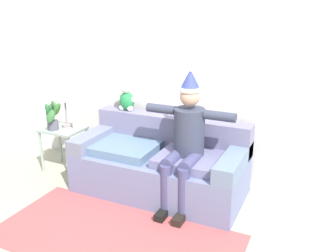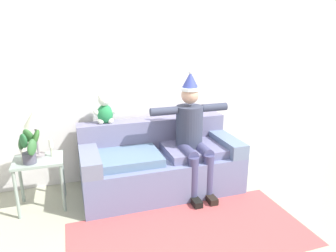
{
  "view_description": "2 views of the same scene",
  "coord_description": "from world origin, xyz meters",
  "px_view_note": "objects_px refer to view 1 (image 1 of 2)",
  "views": [
    {
      "loc": [
        1.71,
        -2.55,
        2.14
      ],
      "look_at": [
        0.12,
        0.93,
        0.86
      ],
      "focal_mm": 38.36,
      "sensor_mm": 36.0,
      "label": 1
    },
    {
      "loc": [
        -1.05,
        -2.54,
        1.96
      ],
      "look_at": [
        0.06,
        0.83,
        0.89
      ],
      "focal_mm": 32.87,
      "sensor_mm": 36.0,
      "label": 2
    }
  ],
  "objects_px": {
    "person_seated": "(186,138)",
    "couch": "(161,164)",
    "candle_tall": "(52,117)",
    "potted_plant": "(52,115)",
    "candle_short": "(73,119)",
    "side_table": "(63,135)",
    "table_lamp": "(64,95)",
    "teddy_bear": "(127,97)"
  },
  "relations": [
    {
      "from": "person_seated",
      "to": "couch",
      "type": "bearing_deg",
      "value": 156.27
    },
    {
      "from": "person_seated",
      "to": "candle_tall",
      "type": "bearing_deg",
      "value": 176.5
    },
    {
      "from": "potted_plant",
      "to": "candle_short",
      "type": "distance_m",
      "value": 0.26
    },
    {
      "from": "candle_tall",
      "to": "candle_short",
      "type": "height_order",
      "value": "candle_tall"
    },
    {
      "from": "side_table",
      "to": "table_lamp",
      "type": "height_order",
      "value": "table_lamp"
    },
    {
      "from": "candle_tall",
      "to": "potted_plant",
      "type": "bearing_deg",
      "value": -41.69
    },
    {
      "from": "side_table",
      "to": "teddy_bear",
      "type": "bearing_deg",
      "value": 21.53
    },
    {
      "from": "side_table",
      "to": "person_seated",
      "type": "bearing_deg",
      "value": -4.42
    },
    {
      "from": "candle_tall",
      "to": "couch",
      "type": "bearing_deg",
      "value": 1.59
    },
    {
      "from": "couch",
      "to": "side_table",
      "type": "bearing_deg",
      "value": -179.03
    },
    {
      "from": "couch",
      "to": "teddy_bear",
      "type": "bearing_deg",
      "value": 154.87
    },
    {
      "from": "side_table",
      "to": "table_lamp",
      "type": "distance_m",
      "value": 0.54
    },
    {
      "from": "person_seated",
      "to": "side_table",
      "type": "relative_size",
      "value": 2.58
    },
    {
      "from": "candle_tall",
      "to": "side_table",
      "type": "bearing_deg",
      "value": 7.59
    },
    {
      "from": "candle_short",
      "to": "side_table",
      "type": "bearing_deg",
      "value": -165.08
    },
    {
      "from": "couch",
      "to": "teddy_bear",
      "type": "relative_size",
      "value": 5.23
    },
    {
      "from": "teddy_bear",
      "to": "candle_short",
      "type": "bearing_deg",
      "value": -157.05
    },
    {
      "from": "person_seated",
      "to": "potted_plant",
      "type": "xyz_separation_m",
      "value": [
        -1.88,
        0.04,
        0.01
      ]
    },
    {
      "from": "teddy_bear",
      "to": "potted_plant",
      "type": "bearing_deg",
      "value": -154.48
    },
    {
      "from": "side_table",
      "to": "potted_plant",
      "type": "xyz_separation_m",
      "value": [
        -0.06,
        -0.1,
        0.3
      ]
    },
    {
      "from": "table_lamp",
      "to": "candle_short",
      "type": "xyz_separation_m",
      "value": [
        0.14,
        -0.05,
        -0.3
      ]
    },
    {
      "from": "person_seated",
      "to": "side_table",
      "type": "distance_m",
      "value": 1.85
    },
    {
      "from": "couch",
      "to": "candle_tall",
      "type": "relative_size",
      "value": 9.28
    },
    {
      "from": "potted_plant",
      "to": "candle_tall",
      "type": "distance_m",
      "value": 0.13
    },
    {
      "from": "person_seated",
      "to": "candle_short",
      "type": "distance_m",
      "value": 1.68
    },
    {
      "from": "side_table",
      "to": "table_lamp",
      "type": "relative_size",
      "value": 1.1
    },
    {
      "from": "teddy_bear",
      "to": "table_lamp",
      "type": "relative_size",
      "value": 0.7
    },
    {
      "from": "teddy_bear",
      "to": "potted_plant",
      "type": "relative_size",
      "value": 0.96
    },
    {
      "from": "table_lamp",
      "to": "candle_tall",
      "type": "distance_m",
      "value": 0.35
    },
    {
      "from": "potted_plant",
      "to": "candle_tall",
      "type": "bearing_deg",
      "value": 138.31
    },
    {
      "from": "person_seated",
      "to": "candle_tall",
      "type": "xyz_separation_m",
      "value": [
        -1.97,
        0.12,
        -0.05
      ]
    },
    {
      "from": "candle_short",
      "to": "teddy_bear",
      "type": "bearing_deg",
      "value": 22.95
    },
    {
      "from": "couch",
      "to": "person_seated",
      "type": "relative_size",
      "value": 1.29
    },
    {
      "from": "couch",
      "to": "side_table",
      "type": "distance_m",
      "value": 1.45
    },
    {
      "from": "table_lamp",
      "to": "couch",
      "type": "bearing_deg",
      "value": -2.49
    },
    {
      "from": "couch",
      "to": "teddy_bear",
      "type": "distance_m",
      "value": 0.98
    },
    {
      "from": "potted_plant",
      "to": "candle_short",
      "type": "relative_size",
      "value": 1.92
    },
    {
      "from": "potted_plant",
      "to": "candle_tall",
      "type": "height_order",
      "value": "potted_plant"
    },
    {
      "from": "table_lamp",
      "to": "potted_plant",
      "type": "xyz_separation_m",
      "value": [
        -0.07,
        -0.18,
        -0.23
      ]
    },
    {
      "from": "person_seated",
      "to": "potted_plant",
      "type": "distance_m",
      "value": 1.88
    },
    {
      "from": "table_lamp",
      "to": "candle_short",
      "type": "distance_m",
      "value": 0.33
    },
    {
      "from": "teddy_bear",
      "to": "side_table",
      "type": "bearing_deg",
      "value": -158.47
    }
  ]
}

